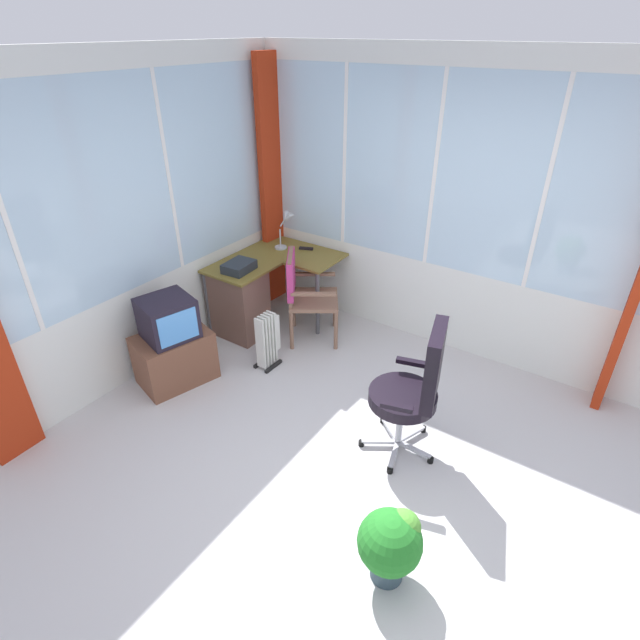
{
  "coord_description": "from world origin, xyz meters",
  "views": [
    {
      "loc": [
        -2.14,
        -1.17,
        2.81
      ],
      "look_at": [
        0.81,
        0.83,
        0.69
      ],
      "focal_mm": 27.77,
      "sensor_mm": 36.0,
      "label": 1
    }
  ],
  "objects_px": {
    "wooden_armchair": "(301,287)",
    "office_chair": "(416,385)",
    "space_heater": "(268,339)",
    "desk": "(244,297)",
    "paper_tray": "(239,267)",
    "tv_on_stand": "(173,346)",
    "desk_lamp": "(288,223)",
    "potted_plant": "(391,542)",
    "tv_remote": "(306,248)"
  },
  "relations": [
    {
      "from": "paper_tray",
      "to": "wooden_armchair",
      "type": "distance_m",
      "value": 0.64
    },
    {
      "from": "wooden_armchair",
      "to": "tv_on_stand",
      "type": "height_order",
      "value": "wooden_armchair"
    },
    {
      "from": "potted_plant",
      "to": "paper_tray",
      "type": "bearing_deg",
      "value": 58.32
    },
    {
      "from": "tv_remote",
      "to": "office_chair",
      "type": "height_order",
      "value": "office_chair"
    },
    {
      "from": "desk_lamp",
      "to": "tv_remote",
      "type": "distance_m",
      "value": 0.33
    },
    {
      "from": "potted_plant",
      "to": "wooden_armchair",
      "type": "bearing_deg",
      "value": 46.95
    },
    {
      "from": "space_heater",
      "to": "tv_on_stand",
      "type": "bearing_deg",
      "value": 140.26
    },
    {
      "from": "desk",
      "to": "tv_remote",
      "type": "relative_size",
      "value": 8.05
    },
    {
      "from": "space_heater",
      "to": "potted_plant",
      "type": "relative_size",
      "value": 1.11
    },
    {
      "from": "desk",
      "to": "desk_lamp",
      "type": "relative_size",
      "value": 2.91
    },
    {
      "from": "tv_remote",
      "to": "potted_plant",
      "type": "distance_m",
      "value": 3.29
    },
    {
      "from": "space_heater",
      "to": "paper_tray",
      "type": "bearing_deg",
      "value": 64.0
    },
    {
      "from": "desk_lamp",
      "to": "tv_remote",
      "type": "relative_size",
      "value": 2.76
    },
    {
      "from": "tv_on_stand",
      "to": "potted_plant",
      "type": "xyz_separation_m",
      "value": [
        -0.61,
        -2.48,
        -0.07
      ]
    },
    {
      "from": "paper_tray",
      "to": "tv_on_stand",
      "type": "relative_size",
      "value": 0.36
    },
    {
      "from": "tv_on_stand",
      "to": "space_heater",
      "type": "relative_size",
      "value": 1.51
    },
    {
      "from": "paper_tray",
      "to": "tv_remote",
      "type": "bearing_deg",
      "value": -15.83
    },
    {
      "from": "paper_tray",
      "to": "space_heater",
      "type": "xyz_separation_m",
      "value": [
        -0.27,
        -0.56,
        -0.5
      ]
    },
    {
      "from": "desk",
      "to": "space_heater",
      "type": "relative_size",
      "value": 2.18
    },
    {
      "from": "paper_tray",
      "to": "desk",
      "type": "bearing_deg",
      "value": 28.58
    },
    {
      "from": "space_heater",
      "to": "tv_remote",
      "type": "bearing_deg",
      "value": 16.83
    },
    {
      "from": "wooden_armchair",
      "to": "tv_on_stand",
      "type": "relative_size",
      "value": 1.12
    },
    {
      "from": "tv_remote",
      "to": "potted_plant",
      "type": "bearing_deg",
      "value": -158.67
    },
    {
      "from": "desk",
      "to": "potted_plant",
      "type": "xyz_separation_m",
      "value": [
        -1.6,
        -2.52,
        -0.1
      ]
    },
    {
      "from": "office_chair",
      "to": "potted_plant",
      "type": "bearing_deg",
      "value": -161.17
    },
    {
      "from": "office_chair",
      "to": "potted_plant",
      "type": "height_order",
      "value": "office_chair"
    },
    {
      "from": "desk",
      "to": "office_chair",
      "type": "distance_m",
      "value": 2.27
    },
    {
      "from": "wooden_armchair",
      "to": "paper_tray",
      "type": "bearing_deg",
      "value": 119.24
    },
    {
      "from": "potted_plant",
      "to": "desk_lamp",
      "type": "bearing_deg",
      "value": 46.95
    },
    {
      "from": "tv_remote",
      "to": "paper_tray",
      "type": "distance_m",
      "value": 0.84
    },
    {
      "from": "desk_lamp",
      "to": "space_heater",
      "type": "bearing_deg",
      "value": -153.08
    },
    {
      "from": "desk",
      "to": "potted_plant",
      "type": "relative_size",
      "value": 2.43
    },
    {
      "from": "desk",
      "to": "tv_remote",
      "type": "distance_m",
      "value": 0.86
    },
    {
      "from": "desk",
      "to": "space_heater",
      "type": "distance_m",
      "value": 0.69
    },
    {
      "from": "tv_remote",
      "to": "paper_tray",
      "type": "height_order",
      "value": "paper_tray"
    },
    {
      "from": "paper_tray",
      "to": "wooden_armchair",
      "type": "xyz_separation_m",
      "value": [
        0.3,
        -0.53,
        -0.2
      ]
    },
    {
      "from": "office_chair",
      "to": "paper_tray",
      "type": "bearing_deg",
      "value": 75.97
    },
    {
      "from": "desk_lamp",
      "to": "wooden_armchair",
      "type": "distance_m",
      "value": 0.8
    },
    {
      "from": "office_chair",
      "to": "tv_remote",
      "type": "bearing_deg",
      "value": 54.95
    },
    {
      "from": "wooden_armchair",
      "to": "office_chair",
      "type": "bearing_deg",
      "value": -117.2
    },
    {
      "from": "desk",
      "to": "tv_on_stand",
      "type": "xyz_separation_m",
      "value": [
        -0.99,
        -0.04,
        -0.03
      ]
    },
    {
      "from": "desk",
      "to": "paper_tray",
      "type": "height_order",
      "value": "paper_tray"
    },
    {
      "from": "paper_tray",
      "to": "tv_on_stand",
      "type": "bearing_deg",
      "value": -179.49
    },
    {
      "from": "office_chair",
      "to": "space_heater",
      "type": "bearing_deg",
      "value": 80.53
    },
    {
      "from": "desk",
      "to": "wooden_armchair",
      "type": "relative_size",
      "value": 1.29
    },
    {
      "from": "desk",
      "to": "wooden_armchair",
      "type": "height_order",
      "value": "wooden_armchair"
    },
    {
      "from": "desk",
      "to": "desk_lamp",
      "type": "bearing_deg",
      "value": -5.6
    },
    {
      "from": "space_heater",
      "to": "potted_plant",
      "type": "height_order",
      "value": "space_heater"
    },
    {
      "from": "space_heater",
      "to": "office_chair",
      "type": "bearing_deg",
      "value": -99.47
    },
    {
      "from": "tv_remote",
      "to": "office_chair",
      "type": "bearing_deg",
      "value": -147.66
    }
  ]
}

